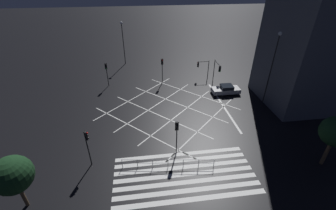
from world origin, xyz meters
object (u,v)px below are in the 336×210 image
(street_lamp_west, at_px, (123,35))
(traffic_light_nw_cross, at_px, (106,70))
(traffic_light_ne_main, at_px, (202,66))
(traffic_light_sw_main, at_px, (87,141))
(street_tree_far, at_px, (12,175))
(traffic_light_median_south, at_px, (177,131))
(waiting_car, at_px, (226,90))
(street_tree_near, at_px, (336,132))
(traffic_light_ne_cross, at_px, (217,69))
(street_lamp_east, at_px, (273,60))
(traffic_light_median_north, at_px, (162,66))

(street_lamp_west, bearing_deg, traffic_light_nw_cross, -104.09)
(traffic_light_ne_main, distance_m, traffic_light_sw_main, 24.21)
(street_lamp_west, xyz_separation_m, street_tree_far, (-7.08, -31.14, -2.27))
(traffic_light_median_south, distance_m, waiting_car, 15.44)
(traffic_light_ne_main, xyz_separation_m, street_tree_near, (6.59, -21.23, 1.60))
(street_tree_far, bearing_deg, street_lamp_west, 77.19)
(traffic_light_ne_cross, bearing_deg, street_lamp_east, 29.43)
(street_tree_near, bearing_deg, traffic_light_nw_cross, 137.77)
(traffic_light_ne_cross, relative_size, street_tree_far, 0.73)
(street_lamp_west, bearing_deg, traffic_light_ne_main, -33.79)
(traffic_light_median_north, relative_size, street_tree_near, 0.79)
(waiting_car, bearing_deg, traffic_light_median_south, 50.64)
(street_lamp_east, relative_size, street_tree_far, 2.03)
(traffic_light_nw_cross, relative_size, street_lamp_west, 0.48)
(traffic_light_ne_cross, bearing_deg, traffic_light_nw_cross, -95.06)
(street_tree_near, relative_size, street_tree_far, 1.07)
(traffic_light_median_north, distance_m, traffic_light_median_south, 16.78)
(traffic_light_ne_main, height_order, waiting_car, traffic_light_ne_main)
(traffic_light_median_north, distance_m, street_tree_near, 24.40)
(street_tree_near, bearing_deg, traffic_light_sw_main, 172.56)
(traffic_light_nw_cross, xyz_separation_m, traffic_light_median_south, (8.43, -16.84, -0.03))
(traffic_light_median_north, xyz_separation_m, street_lamp_west, (-6.42, 9.89, 2.75))
(street_lamp_east, bearing_deg, traffic_light_nw_cross, 157.37)
(street_lamp_east, xyz_separation_m, street_tree_near, (0.45, -11.19, -2.70))
(street_lamp_west, distance_m, street_tree_near, 36.22)
(traffic_light_median_south, bearing_deg, street_lamp_west, 12.60)
(street_tree_near, bearing_deg, traffic_light_ne_cross, 104.14)
(traffic_light_sw_main, distance_m, waiting_car, 22.10)
(traffic_light_ne_main, xyz_separation_m, street_lamp_west, (-13.36, 8.94, 3.46))
(street_tree_near, xyz_separation_m, waiting_car, (-4.29, 15.33, -3.30))
(traffic_light_median_north, bearing_deg, traffic_light_ne_cross, 80.33)
(traffic_light_ne_main, bearing_deg, traffic_light_median_south, 67.34)
(traffic_light_median_north, distance_m, traffic_light_ne_main, 7.04)
(traffic_light_ne_cross, distance_m, waiting_car, 4.06)
(traffic_light_median_north, bearing_deg, traffic_light_sw_main, -27.19)
(traffic_light_ne_main, relative_size, street_lamp_east, 0.31)
(traffic_light_sw_main, height_order, street_tree_far, street_tree_far)
(traffic_light_median_north, height_order, street_tree_near, street_tree_near)
(waiting_car, bearing_deg, street_lamp_east, 132.87)
(street_lamp_east, bearing_deg, traffic_light_sw_main, -159.43)
(traffic_light_median_north, xyz_separation_m, traffic_light_nw_cross, (-8.89, 0.07, -0.23))
(traffic_light_ne_cross, distance_m, traffic_light_sw_main, 23.77)
(traffic_light_ne_main, height_order, traffic_light_sw_main, traffic_light_sw_main)
(traffic_light_ne_cross, height_order, traffic_light_median_south, traffic_light_median_south)
(traffic_light_ne_cross, height_order, traffic_light_nw_cross, traffic_light_nw_cross)
(street_tree_far, bearing_deg, street_lamp_east, 24.57)
(traffic_light_median_north, bearing_deg, street_tree_far, -32.43)
(traffic_light_median_north, xyz_separation_m, street_lamp_east, (13.08, -9.09, 3.60))
(traffic_light_median_north, xyz_separation_m, street_tree_far, (-13.50, -21.25, 0.48))
(street_lamp_west, bearing_deg, traffic_light_median_north, -57.01)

